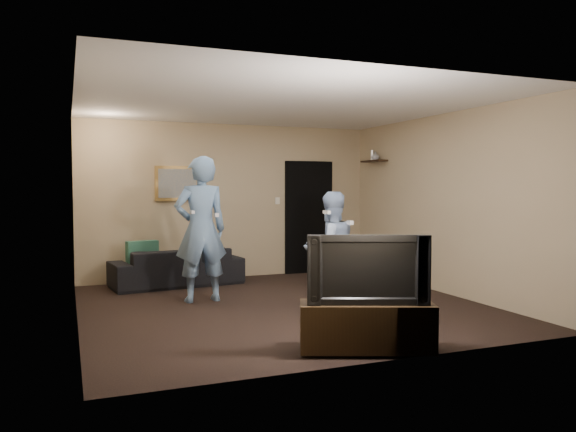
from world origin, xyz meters
name	(u,v)px	position (x,y,z in m)	size (l,w,h in m)	color
ground	(283,306)	(0.00, 0.00, 0.00)	(5.00, 5.00, 0.00)	black
ceiling	(283,104)	(0.00, 0.00, 2.60)	(5.00, 5.00, 0.04)	silver
wall_back	(230,201)	(0.00, 2.50, 1.30)	(5.00, 0.04, 2.60)	tan
wall_front	(385,215)	(0.00, -2.50, 1.30)	(5.00, 0.04, 2.60)	tan
wall_left	(75,209)	(-2.50, 0.00, 1.30)	(0.04, 5.00, 2.60)	tan
wall_right	(443,204)	(2.50, 0.00, 1.30)	(0.04, 5.00, 2.60)	tan
sofa	(177,267)	(-1.00, 2.02, 0.29)	(2.00, 0.78, 0.59)	black
throw_pillow	(142,256)	(-1.53, 2.02, 0.48)	(0.48, 0.15, 0.48)	#1A4E3D
painting_frame	(177,183)	(-0.90, 2.48, 1.60)	(0.72, 0.05, 0.57)	olive
painting_canvas	(178,183)	(-0.90, 2.45, 1.60)	(0.62, 0.01, 0.47)	slate
doorway	(309,217)	(1.45, 2.47, 1.00)	(0.90, 0.06, 2.00)	black
light_switch	(277,201)	(0.85, 2.48, 1.30)	(0.08, 0.02, 0.12)	silver
wall_shelf	(374,161)	(2.39, 1.80, 1.99)	(0.20, 0.60, 0.03)	black
shelf_vase	(375,156)	(2.39, 1.75, 2.08)	(0.14, 0.14, 0.14)	#A4A5A9
shelf_figurine	(372,155)	(2.39, 1.86, 2.09)	(0.06, 0.06, 0.18)	silver
tv_console	(367,326)	(-0.02, -2.22, 0.25)	(1.23, 0.40, 0.44)	black
television	(367,268)	(-0.02, -2.22, 0.79)	(1.11, 0.15, 0.64)	black
wii_player_left	(201,229)	(-0.92, 0.67, 0.98)	(0.73, 0.53, 1.95)	#688CB4
wii_player_right	(330,250)	(0.50, -0.39, 0.74)	(0.76, 0.61, 1.48)	#94AFD7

